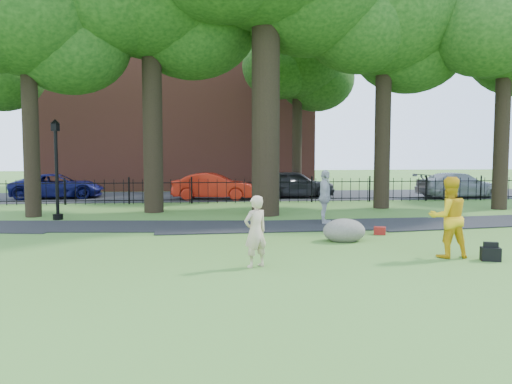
{
  "coord_description": "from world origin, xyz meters",
  "views": [
    {
      "loc": [
        -2.54,
        -12.51,
        2.45
      ],
      "look_at": [
        -0.93,
        2.0,
        1.32
      ],
      "focal_mm": 35.0,
      "sensor_mm": 36.0,
      "label": 1
    }
  ],
  "objects": [
    {
      "name": "backpack",
      "position": [
        4.02,
        -1.95,
        0.16
      ],
      "size": [
        0.47,
        0.37,
        0.31
      ],
      "primitive_type": "cube",
      "rotation": [
        0.0,
        0.0,
        -0.31
      ],
      "color": "black",
      "rests_on": "ground"
    },
    {
      "name": "footpath",
      "position": [
        1.0,
        3.9,
        0.0
      ],
      "size": [
        36.07,
        3.85,
        0.03
      ],
      "primitive_type": "cube",
      "rotation": [
        0.0,
        0.0,
        0.03
      ],
      "color": "black",
      "rests_on": "ground"
    },
    {
      "name": "iron_fence",
      "position": [
        0.0,
        12.0,
        0.6
      ],
      "size": [
        44.0,
        0.04,
        1.2
      ],
      "color": "black",
      "rests_on": "ground"
    },
    {
      "name": "woman",
      "position": [
        -1.38,
        -1.98,
        0.77
      ],
      "size": [
        0.67,
        0.6,
        1.55
      ],
      "primitive_type": "imported",
      "rotation": [
        0.0,
        0.0,
        3.65
      ],
      "color": "tan",
      "rests_on": "ground"
    },
    {
      "name": "street",
      "position": [
        0.0,
        16.0,
        0.0
      ],
      "size": [
        80.0,
        7.0,
        0.02
      ],
      "primitive_type": "cube",
      "color": "black",
      "rests_on": "ground"
    },
    {
      "name": "lamppost",
      "position": [
        -7.82,
        6.51,
        1.81
      ],
      "size": [
        0.37,
        0.37,
        3.7
      ],
      "rotation": [
        0.0,
        0.0,
        -0.3
      ],
      "color": "black",
      "rests_on": "ground"
    },
    {
      "name": "red_sedan",
      "position": [
        -1.88,
        13.86,
        0.71
      ],
      "size": [
        4.47,
        2.1,
        1.42
      ],
      "primitive_type": "imported",
      "rotation": [
        0.0,
        0.0,
        1.43
      ],
      "color": "red",
      "rests_on": "ground"
    },
    {
      "name": "silver_car",
      "position": [
        11.59,
        13.5,
        0.69
      ],
      "size": [
        4.99,
        2.54,
        1.39
      ],
      "primitive_type": "imported",
      "rotation": [
        0.0,
        0.0,
        1.7
      ],
      "color": "gray",
      "rests_on": "ground"
    },
    {
      "name": "grey_car",
      "position": [
        2.58,
        14.59,
        0.76
      ],
      "size": [
        4.49,
        1.89,
        1.52
      ],
      "primitive_type": "imported",
      "rotation": [
        0.0,
        0.0,
        1.55
      ],
      "color": "black",
      "rests_on": "ground"
    },
    {
      "name": "red_bag",
      "position": [
        2.82,
        1.89,
        0.12
      ],
      "size": [
        0.4,
        0.33,
        0.24
      ],
      "primitive_type": "cube",
      "rotation": [
        0.0,
        0.0,
        -0.4
      ],
      "color": "maroon",
      "rests_on": "ground"
    },
    {
      "name": "pedestrian",
      "position": [
        1.72,
        4.28,
        0.94
      ],
      "size": [
        0.7,
        1.18,
        1.88
      ],
      "primitive_type": "imported",
      "rotation": [
        0.0,
        0.0,
        1.34
      ],
      "color": "#B0B0B5",
      "rests_on": "ground"
    },
    {
      "name": "ground",
      "position": [
        0.0,
        0.0,
        0.0
      ],
      "size": [
        120.0,
        120.0,
        0.0
      ],
      "primitive_type": "plane",
      "color": "#436724",
      "rests_on": "ground"
    },
    {
      "name": "brick_building",
      "position": [
        -4.0,
        24.0,
        6.0
      ],
      "size": [
        18.0,
        8.0,
        12.0
      ],
      "primitive_type": "cube",
      "color": "brown",
      "rests_on": "ground"
    },
    {
      "name": "man",
      "position": [
        3.23,
        -1.47,
        0.95
      ],
      "size": [
        0.95,
        0.75,
        1.91
      ],
      "primitive_type": "imported",
      "rotation": [
        0.0,
        0.0,
        3.11
      ],
      "color": "gold",
      "rests_on": "ground"
    },
    {
      "name": "navy_van",
      "position": [
        -10.28,
        15.5,
        0.67
      ],
      "size": [
        5.05,
        2.82,
        1.34
      ],
      "primitive_type": "imported",
      "rotation": [
        0.0,
        0.0,
        1.7
      ],
      "color": "#0E1048",
      "rests_on": "ground"
    },
    {
      "name": "tree_row",
      "position": [
        0.52,
        8.4,
        8.15
      ],
      "size": [
        26.82,
        7.96,
        12.42
      ],
      "color": "black",
      "rests_on": "ground"
    },
    {
      "name": "boulder",
      "position": [
        1.42,
        0.92,
        0.35
      ],
      "size": [
        1.32,
        1.08,
        0.69
      ],
      "primitive_type": "ellipsoid",
      "rotation": [
        0.0,
        0.0,
        0.17
      ],
      "color": "#656354",
      "rests_on": "ground"
    }
  ]
}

